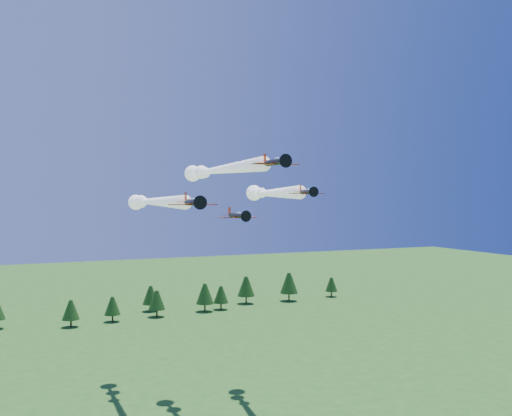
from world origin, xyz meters
name	(u,v)px	position (x,y,z in m)	size (l,w,h in m)	color
plane_lead	(218,170)	(0.50, 18.85, 47.61)	(7.71, 49.15, 3.70)	black
plane_left	(152,202)	(-10.26, 30.28, 41.16)	(8.19, 53.79, 3.70)	black
plane_right	(268,193)	(13.11, 21.69, 42.97)	(9.92, 40.86, 3.70)	black
plane_slot	(237,216)	(0.42, 7.91, 38.61)	(7.45, 8.10, 2.62)	black
treeline	(110,299)	(-6.04, 112.02, 6.50)	(170.94, 21.48, 11.45)	#382314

